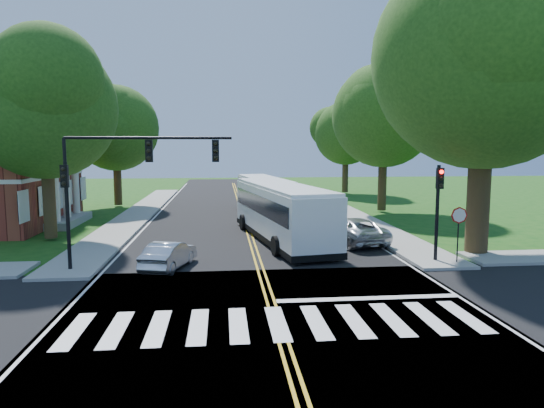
{
  "coord_description": "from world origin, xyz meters",
  "views": [
    {
      "loc": [
        -1.63,
        -14.68,
        5.38
      ],
      "look_at": [
        0.95,
        10.31,
        2.4
      ],
      "focal_mm": 32.0,
      "sensor_mm": 36.0,
      "label": 1
    }
  ],
  "objects": [
    {
      "name": "center_line",
      "position": [
        0.0,
        22.0,
        0.01
      ],
      "size": [
        0.36,
        70.0,
        0.01
      ],
      "primitive_type": "cube",
      "color": "gold",
      "rests_on": "road"
    },
    {
      "name": "signal_ne",
      "position": [
        8.2,
        6.44,
        2.96
      ],
      "size": [
        0.3,
        0.46,
        4.4
      ],
      "color": "black",
      "rests_on": "ground"
    },
    {
      "name": "tree_east_far",
      "position": [
        12.5,
        40.0,
        6.86
      ],
      "size": [
        7.2,
        7.2,
        10.34
      ],
      "color": "black",
      "rests_on": "ground"
    },
    {
      "name": "edge_line_e",
      "position": [
        6.8,
        22.0,
        0.01
      ],
      "size": [
        0.12,
        70.0,
        0.01
      ],
      "primitive_type": "cube",
      "color": "silver",
      "rests_on": "road"
    },
    {
      "name": "cross_road",
      "position": [
        0.0,
        0.0,
        0.01
      ],
      "size": [
        60.0,
        12.0,
        0.01
      ],
      "primitive_type": "cube",
      "color": "black",
      "rests_on": "ground"
    },
    {
      "name": "stop_bar",
      "position": [
        3.5,
        1.6,
        0.02
      ],
      "size": [
        6.6,
        0.4,
        0.01
      ],
      "primitive_type": "cube",
      "color": "silver",
      "rests_on": "road"
    },
    {
      "name": "sidewalk_ne",
      "position": [
        8.3,
        25.0,
        0.07
      ],
      "size": [
        2.6,
        40.0,
        0.15
      ],
      "primitive_type": "cube",
      "color": "gray",
      "rests_on": "ground"
    },
    {
      "name": "tree_west_far",
      "position": [
        -11.0,
        30.0,
        7.0
      ],
      "size": [
        7.6,
        7.6,
        10.67
      ],
      "color": "black",
      "rests_on": "ground"
    },
    {
      "name": "road",
      "position": [
        0.0,
        18.0,
        0.01
      ],
      "size": [
        14.0,
        96.0,
        0.01
      ],
      "primitive_type": "cube",
      "color": "black",
      "rests_on": "ground"
    },
    {
      "name": "signal_nw",
      "position": [
        -5.86,
        6.43,
        4.38
      ],
      "size": [
        7.15,
        0.46,
        5.66
      ],
      "color": "black",
      "rests_on": "ground"
    },
    {
      "name": "ground",
      "position": [
        0.0,
        0.0,
        0.0
      ],
      "size": [
        140.0,
        140.0,
        0.0
      ],
      "primitive_type": "plane",
      "color": "#154A12",
      "rests_on": "ground"
    },
    {
      "name": "tree_ne_big",
      "position": [
        11.0,
        8.0,
        9.62
      ],
      "size": [
        10.8,
        10.8,
        14.91
      ],
      "color": "black",
      "rests_on": "ground"
    },
    {
      "name": "suv",
      "position": [
        5.55,
        11.42,
        0.73
      ],
      "size": [
        3.43,
        5.56,
        1.44
      ],
      "primitive_type": "imported",
      "rotation": [
        0.0,
        0.0,
        3.36
      ],
      "color": "silver",
      "rests_on": "road"
    },
    {
      "name": "dark_sedan",
      "position": [
        5.04,
        14.22,
        0.69
      ],
      "size": [
        2.06,
        4.76,
        1.36
      ],
      "primitive_type": "imported",
      "rotation": [
        0.0,
        0.0,
        3.17
      ],
      "color": "black",
      "rests_on": "road"
    },
    {
      "name": "bus_lead",
      "position": [
        1.7,
        12.6,
        1.72
      ],
      "size": [
        4.72,
        12.74,
        3.23
      ],
      "rotation": [
        0.0,
        0.0,
        3.31
      ],
      "color": "white",
      "rests_on": "road"
    },
    {
      "name": "stop_sign",
      "position": [
        9.0,
        5.98,
        2.03
      ],
      "size": [
        0.76,
        0.08,
        2.53
      ],
      "color": "black",
      "rests_on": "ground"
    },
    {
      "name": "tree_east_mid",
      "position": [
        11.5,
        24.0,
        7.86
      ],
      "size": [
        8.4,
        8.4,
        11.93
      ],
      "color": "black",
      "rests_on": "ground"
    },
    {
      "name": "hatchback",
      "position": [
        -4.02,
        6.64,
        0.62
      ],
      "size": [
        2.29,
        3.93,
        1.23
      ],
      "primitive_type": "imported",
      "rotation": [
        0.0,
        0.0,
        2.86
      ],
      "color": "silver",
      "rests_on": "road"
    },
    {
      "name": "crosswalk",
      "position": [
        0.0,
        -0.5,
        0.02
      ],
      "size": [
        12.6,
        3.0,
        0.01
      ],
      "primitive_type": "cube",
      "color": "silver",
      "rests_on": "road"
    },
    {
      "name": "sidewalk_nw",
      "position": [
        -8.3,
        25.0,
        0.07
      ],
      "size": [
        2.6,
        40.0,
        0.15
      ],
      "primitive_type": "cube",
      "color": "gray",
      "rests_on": "ground"
    },
    {
      "name": "bus_follow",
      "position": [
        1.7,
        23.86,
        1.54
      ],
      "size": [
        3.95,
        11.45,
        2.9
      ],
      "rotation": [
        0.0,
        0.0,
        3.28
      ],
      "color": "white",
      "rests_on": "road"
    },
    {
      "name": "edge_line_w",
      "position": [
        -6.8,
        22.0,
        0.01
      ],
      "size": [
        0.12,
        70.0,
        0.01
      ],
      "primitive_type": "cube",
      "color": "silver",
      "rests_on": "road"
    },
    {
      "name": "tree_west_near",
      "position": [
        -11.5,
        14.0,
        7.53
      ],
      "size": [
        8.0,
        8.0,
        11.4
      ],
      "color": "black",
      "rests_on": "ground"
    }
  ]
}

